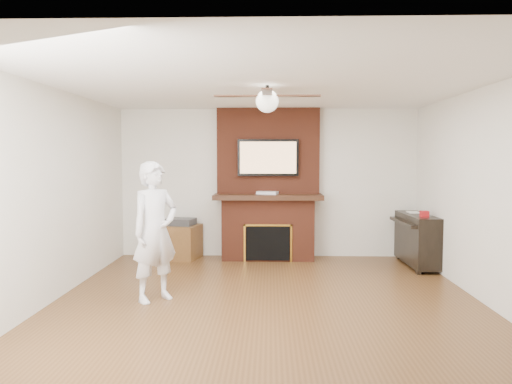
{
  "coord_description": "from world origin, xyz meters",
  "views": [
    {
      "loc": [
        0.03,
        -5.7,
        1.69
      ],
      "look_at": [
        -0.15,
        0.9,
        1.22
      ],
      "focal_mm": 35.0,
      "sensor_mm": 36.0,
      "label": 1
    }
  ],
  "objects_px": {
    "fireplace": "(268,199)",
    "person": "(155,232)",
    "side_table": "(181,240)",
    "piano": "(417,238)"
  },
  "relations": [
    {
      "from": "piano",
      "to": "fireplace",
      "type": "bearing_deg",
      "value": 164.95
    },
    {
      "from": "fireplace",
      "to": "person",
      "type": "height_order",
      "value": "fireplace"
    },
    {
      "from": "person",
      "to": "fireplace",
      "type": "bearing_deg",
      "value": 16.2
    },
    {
      "from": "fireplace",
      "to": "person",
      "type": "relative_size",
      "value": 1.53
    },
    {
      "from": "person",
      "to": "side_table",
      "type": "height_order",
      "value": "person"
    },
    {
      "from": "side_table",
      "to": "piano",
      "type": "distance_m",
      "value": 3.79
    },
    {
      "from": "side_table",
      "to": "piano",
      "type": "xyz_separation_m",
      "value": [
        3.76,
        -0.48,
        0.12
      ]
    },
    {
      "from": "side_table",
      "to": "piano",
      "type": "height_order",
      "value": "piano"
    },
    {
      "from": "fireplace",
      "to": "person",
      "type": "distance_m",
      "value": 2.83
    },
    {
      "from": "fireplace",
      "to": "side_table",
      "type": "distance_m",
      "value": 1.61
    }
  ]
}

